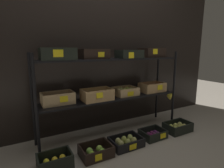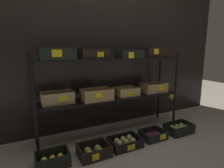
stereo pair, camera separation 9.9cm
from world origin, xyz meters
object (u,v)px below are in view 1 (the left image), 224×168
at_px(crate_ground_rightmost_pear, 177,128).
at_px(crate_ground_pear, 126,142).
at_px(crate_ground_apple_green, 96,152).
at_px(crate_ground_plum, 153,135).
at_px(display_rack, 112,78).
at_px(crate_ground_lemon, 55,162).

bearing_deg(crate_ground_rightmost_pear, crate_ground_pear, 178.77).
height_order(crate_ground_apple_green, crate_ground_plum, crate_ground_apple_green).
height_order(display_rack, crate_ground_rightmost_pear, display_rack).
height_order(display_rack, crate_ground_lemon, display_rack).
relative_size(display_rack, crate_ground_plum, 6.51).
relative_size(display_rack, crate_ground_rightmost_pear, 5.49).
relative_size(crate_ground_pear, crate_ground_plum, 1.20).
distance_m(crate_ground_apple_green, crate_ground_rightmost_pear, 1.22).
distance_m(crate_ground_apple_green, crate_ground_pear, 0.39).
bearing_deg(crate_ground_rightmost_pear, display_rack, 155.20).
relative_size(crate_ground_apple_green, crate_ground_rightmost_pear, 0.90).
bearing_deg(display_rack, crate_ground_apple_green, -137.39).
height_order(display_rack, crate_ground_pear, display_rack).
height_order(crate_ground_apple_green, crate_ground_rightmost_pear, crate_ground_rightmost_pear).
bearing_deg(crate_ground_apple_green, crate_ground_pear, 2.29).
bearing_deg(crate_ground_pear, crate_ground_lemon, 179.74).
xyz_separation_m(crate_ground_lemon, crate_ground_apple_green, (0.42, -0.02, -0.01)).
bearing_deg(crate_ground_pear, crate_ground_apple_green, -177.71).
distance_m(display_rack, crate_ground_rightmost_pear, 1.13).
bearing_deg(crate_ground_plum, display_rack, 138.33).
xyz_separation_m(crate_ground_apple_green, crate_ground_rightmost_pear, (1.22, -0.00, 0.01)).
xyz_separation_m(display_rack, crate_ground_apple_green, (-0.40, -0.37, -0.70)).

